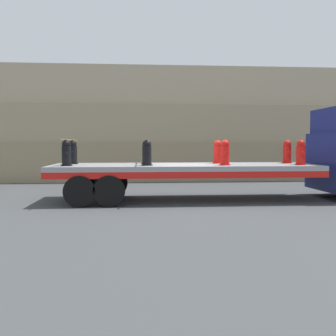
{
  "coord_description": "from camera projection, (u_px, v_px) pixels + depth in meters",
  "views": [
    {
      "loc": [
        -1.49,
        -12.35,
        1.86
      ],
      "look_at": [
        -0.54,
        0.0,
        1.08
      ],
      "focal_mm": 40.0,
      "sensor_mm": 36.0,
      "label": 1
    }
  ],
  "objects": [
    {
      "name": "fire_hydrant_black_near_0",
      "position": [
        66.0,
        153.0,
        11.58
      ],
      "size": [
        0.35,
        0.49,
        0.81
      ],
      "color": "black",
      "rests_on": "flatbed_trailer"
    },
    {
      "name": "fire_hydrant_black_far_1",
      "position": [
        146.0,
        152.0,
        12.89
      ],
      "size": [
        0.35,
        0.49,
        0.81
      ],
      "color": "black",
      "rests_on": "flatbed_trailer"
    },
    {
      "name": "fire_hydrant_black_near_1",
      "position": [
        147.0,
        153.0,
        11.77
      ],
      "size": [
        0.35,
        0.49,
        0.81
      ],
      "color": "black",
      "rests_on": "flatbed_trailer"
    },
    {
      "name": "fire_hydrant_red_far_2",
      "position": [
        218.0,
        152.0,
        13.08
      ],
      "size": [
        0.35,
        0.49,
        0.81
      ],
      "color": "red",
      "rests_on": "flatbed_trailer"
    },
    {
      "name": "cargo_strap_rear",
      "position": [
        70.0,
        140.0,
        12.11
      ],
      "size": [
        0.05,
        2.75,
        0.01
      ],
      "color": "yellow",
      "rests_on": "fire_hydrant_black_near_0"
    },
    {
      "name": "fire_hydrant_black_far_0",
      "position": [
        73.0,
        152.0,
        12.7
      ],
      "size": [
        0.35,
        0.49,
        0.81
      ],
      "color": "black",
      "rests_on": "flatbed_trailer"
    },
    {
      "name": "fire_hydrant_red_far_3",
      "position": [
        287.0,
        152.0,
        13.27
      ],
      "size": [
        0.35,
        0.49,
        0.81
      ],
      "color": "red",
      "rests_on": "flatbed_trailer"
    },
    {
      "name": "flatbed_trailer",
      "position": [
        165.0,
        171.0,
        12.41
      ],
      "size": [
        8.69,
        2.65,
        1.19
      ],
      "color": "gray",
      "rests_on": "ground_plane"
    },
    {
      "name": "fire_hydrant_red_near_2",
      "position": [
        225.0,
        153.0,
        11.96
      ],
      "size": [
        0.35,
        0.49,
        0.81
      ],
      "color": "red",
      "rests_on": "flatbed_trailer"
    },
    {
      "name": "rock_cliff",
      "position": [
        167.0,
        125.0,
        19.94
      ],
      "size": [
        60.0,
        3.3,
        5.77
      ],
      "color": "gray",
      "rests_on": "ground_plane"
    },
    {
      "name": "ground_plane",
      "position": [
        184.0,
        200.0,
        12.52
      ],
      "size": [
        120.0,
        120.0,
        0.0
      ],
      "primitive_type": "plane",
      "color": "#3F4244"
    },
    {
      "name": "fire_hydrant_red_near_3",
      "position": [
        301.0,
        153.0,
        12.15
      ],
      "size": [
        0.35,
        0.49,
        0.81
      ],
      "color": "red",
      "rests_on": "flatbed_trailer"
    },
    {
      "name": "cargo_strap_middle",
      "position": [
        147.0,
        140.0,
        12.3
      ],
      "size": [
        0.05,
        2.75,
        0.01
      ],
      "color": "yellow",
      "rests_on": "fire_hydrant_black_near_1"
    }
  ]
}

